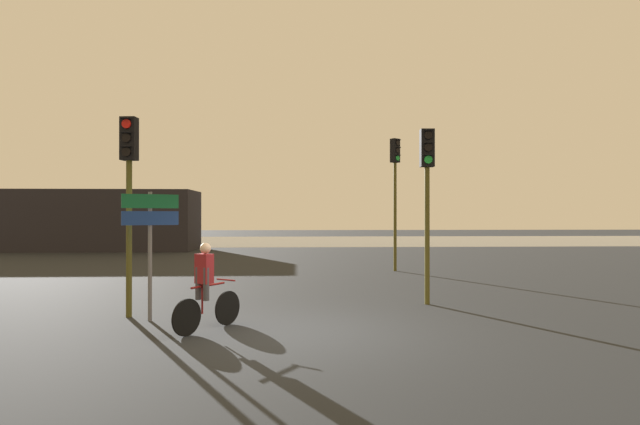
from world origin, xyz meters
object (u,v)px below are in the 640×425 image
(distant_building, at_px, (91,220))
(cyclist, at_px, (206,286))
(traffic_light_near_right, at_px, (427,182))
(direction_sign_post, at_px, (150,232))
(traffic_light_far_right, at_px, (395,180))
(traffic_light_near_left, at_px, (129,178))

(distant_building, bearing_deg, cyclist, -63.37)
(traffic_light_near_right, bearing_deg, direction_sign_post, 17.17)
(traffic_light_far_right, height_order, traffic_light_near_left, traffic_light_far_right)
(distant_building, height_order, traffic_light_near_left, traffic_light_near_left)
(traffic_light_near_right, distance_m, traffic_light_near_left, 6.72)
(traffic_light_near_left, bearing_deg, cyclist, 150.38)
(traffic_light_near_right, xyz_separation_m, traffic_light_near_left, (-6.61, -1.20, -0.00))
(traffic_light_far_right, relative_size, direction_sign_post, 1.93)
(distant_building, height_order, cyclist, distant_building)
(distant_building, height_order, traffic_light_far_right, traffic_light_far_right)
(distant_building, relative_size, traffic_light_near_right, 2.95)
(distant_building, bearing_deg, traffic_light_near_left, -66.11)
(distant_building, distance_m, direction_sign_post, 22.49)
(traffic_light_near_right, height_order, traffic_light_far_right, traffic_light_far_right)
(traffic_light_near_right, distance_m, direction_sign_post, 6.36)
(traffic_light_near_right, height_order, direction_sign_post, traffic_light_near_right)
(traffic_light_near_right, xyz_separation_m, cyclist, (-4.79, -2.51, -2.10))
(traffic_light_far_right, bearing_deg, cyclist, 22.67)
(traffic_light_near_left, height_order, cyclist, traffic_light_near_left)
(traffic_light_near_left, relative_size, direction_sign_post, 1.61)
(traffic_light_near_right, bearing_deg, distant_building, -48.24)
(traffic_light_near_right, xyz_separation_m, traffic_light_far_right, (0.62, 7.00, 0.54))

